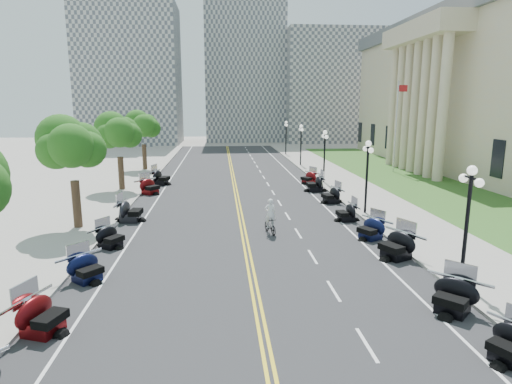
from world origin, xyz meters
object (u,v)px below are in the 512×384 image
object	(u,v)px
motorcycle_n_3	(454,294)
cyclist_rider	(270,203)
bicycle	(270,226)
flagpole	(396,128)

from	to	relation	value
motorcycle_n_3	cyclist_rider	distance (m)	11.70
motorcycle_n_3	bicycle	world-z (taller)	motorcycle_n_3
motorcycle_n_3	cyclist_rider	xyz separation A→B (m)	(-5.49, 10.27, 1.13)
motorcycle_n_3	cyclist_rider	size ratio (longest dim) A/B	1.15
cyclist_rider	bicycle	bearing A→B (deg)	-0.00
bicycle	flagpole	bearing A→B (deg)	36.68
motorcycle_n_3	flagpole	bearing A→B (deg)	117.47
flagpole	bicycle	size ratio (longest dim) A/B	6.24
motorcycle_n_3	bicycle	xyz separation A→B (m)	(-5.49, 10.27, -0.23)
flagpole	motorcycle_n_3	xyz separation A→B (m)	(-10.98, -32.17, -4.29)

